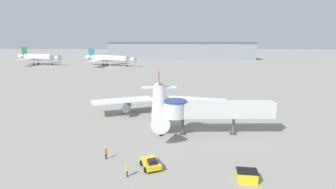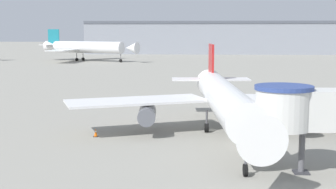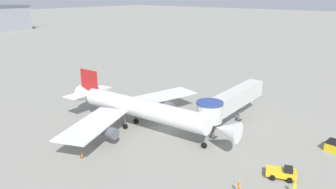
{
  "view_description": "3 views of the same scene",
  "coord_description": "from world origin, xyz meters",
  "px_view_note": "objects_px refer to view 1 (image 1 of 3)",
  "views": [
    {
      "loc": [
        1.91,
        -52.85,
        16.93
      ],
      "look_at": [
        -0.01,
        3.36,
        5.0
      ],
      "focal_mm": 28.0,
      "sensor_mm": 36.0,
      "label": 1
    },
    {
      "loc": [
        -4.35,
        -40.69,
        10.09
      ],
      "look_at": [
        -7.11,
        1.63,
        4.33
      ],
      "focal_mm": 50.0,
      "sensor_mm": 36.0,
      "label": 2
    },
    {
      "loc": [
        -38.0,
        -32.56,
        21.99
      ],
      "look_at": [
        2.68,
        1.22,
        5.42
      ],
      "focal_mm": 35.0,
      "sensor_mm": 36.0,
      "label": 3
    }
  ],
  "objects_px": {
    "background_jet_green_tail": "(38,57)",
    "traffic_cone_apron_front": "(148,171)",
    "jet_bridge": "(211,109)",
    "background_jet_teal_tail": "(108,58)",
    "pushback_tug_yellow": "(151,163)",
    "ground_crew_marshaller": "(127,170)",
    "service_container_yellow": "(247,176)",
    "main_airplane": "(159,100)",
    "traffic_cone_port_wing": "(105,115)",
    "traffic_cone_starboard_wing": "(216,116)",
    "ground_crew_wing_walker": "(106,152)"
  },
  "relations": [
    {
      "from": "background_jet_green_tail",
      "to": "traffic_cone_apron_front",
      "type": "bearing_deg",
      "value": -132.46
    },
    {
      "from": "jet_bridge",
      "to": "background_jet_teal_tail",
      "type": "height_order",
      "value": "background_jet_teal_tail"
    },
    {
      "from": "pushback_tug_yellow",
      "to": "traffic_cone_apron_front",
      "type": "relative_size",
      "value": 6.6
    },
    {
      "from": "ground_crew_marshaller",
      "to": "background_jet_green_tail",
      "type": "relative_size",
      "value": 0.05
    },
    {
      "from": "service_container_yellow",
      "to": "main_airplane",
      "type": "bearing_deg",
      "value": 114.65
    },
    {
      "from": "pushback_tug_yellow",
      "to": "traffic_cone_port_wing",
      "type": "bearing_deg",
      "value": 95.71
    },
    {
      "from": "traffic_cone_starboard_wing",
      "to": "background_jet_teal_tail",
      "type": "relative_size",
      "value": 0.02
    },
    {
      "from": "traffic_cone_port_wing",
      "to": "background_jet_teal_tail",
      "type": "height_order",
      "value": "background_jet_teal_tail"
    },
    {
      "from": "pushback_tug_yellow",
      "to": "traffic_cone_starboard_wing",
      "type": "height_order",
      "value": "pushback_tug_yellow"
    },
    {
      "from": "traffic_cone_apron_front",
      "to": "ground_crew_marshaller",
      "type": "height_order",
      "value": "ground_crew_marshaller"
    },
    {
      "from": "service_container_yellow",
      "to": "background_jet_green_tail",
      "type": "distance_m",
      "value": 175.05
    },
    {
      "from": "pushback_tug_yellow",
      "to": "traffic_cone_starboard_wing",
      "type": "distance_m",
      "value": 26.66
    },
    {
      "from": "service_container_yellow",
      "to": "ground_crew_wing_walker",
      "type": "height_order",
      "value": "ground_crew_wing_walker"
    },
    {
      "from": "pushback_tug_yellow",
      "to": "traffic_cone_port_wing",
      "type": "xyz_separation_m",
      "value": [
        -12.67,
        23.41,
        -0.3
      ]
    },
    {
      "from": "traffic_cone_port_wing",
      "to": "pushback_tug_yellow",
      "type": "bearing_deg",
      "value": -61.58
    },
    {
      "from": "jet_bridge",
      "to": "traffic_cone_apron_front",
      "type": "height_order",
      "value": "jet_bridge"
    },
    {
      "from": "service_container_yellow",
      "to": "background_jet_green_tail",
      "type": "bearing_deg",
      "value": 125.28
    },
    {
      "from": "background_jet_teal_tail",
      "to": "traffic_cone_port_wing",
      "type": "bearing_deg",
      "value": -142.83
    },
    {
      "from": "traffic_cone_starboard_wing",
      "to": "background_jet_green_tail",
      "type": "distance_m",
      "value": 154.04
    },
    {
      "from": "traffic_cone_port_wing",
      "to": "main_airplane",
      "type": "bearing_deg",
      "value": 3.2
    },
    {
      "from": "pushback_tug_yellow",
      "to": "traffic_cone_port_wing",
      "type": "distance_m",
      "value": 26.62
    },
    {
      "from": "background_jet_green_tail",
      "to": "ground_crew_wing_walker",
      "type": "bearing_deg",
      "value": -133.67
    },
    {
      "from": "ground_crew_marshaller",
      "to": "background_jet_teal_tail",
      "type": "distance_m",
      "value": 143.55
    },
    {
      "from": "jet_bridge",
      "to": "traffic_cone_apron_front",
      "type": "distance_m",
      "value": 18.16
    },
    {
      "from": "traffic_cone_apron_front",
      "to": "background_jet_teal_tail",
      "type": "relative_size",
      "value": 0.02
    },
    {
      "from": "traffic_cone_apron_front",
      "to": "ground_crew_wing_walker",
      "type": "height_order",
      "value": "ground_crew_wing_walker"
    },
    {
      "from": "traffic_cone_apron_front",
      "to": "traffic_cone_starboard_wing",
      "type": "relative_size",
      "value": 0.91
    },
    {
      "from": "ground_crew_wing_walker",
      "to": "background_jet_green_tail",
      "type": "bearing_deg",
      "value": 79.89
    },
    {
      "from": "traffic_cone_apron_front",
      "to": "traffic_cone_starboard_wing",
      "type": "distance_m",
      "value": 28.16
    },
    {
      "from": "traffic_cone_apron_front",
      "to": "background_jet_green_tail",
      "type": "distance_m",
      "value": 167.09
    },
    {
      "from": "traffic_cone_apron_front",
      "to": "ground_crew_wing_walker",
      "type": "relative_size",
      "value": 0.34
    },
    {
      "from": "traffic_cone_starboard_wing",
      "to": "ground_crew_wing_walker",
      "type": "distance_m",
      "value": 28.48
    },
    {
      "from": "service_container_yellow",
      "to": "background_jet_green_tail",
      "type": "relative_size",
      "value": 0.08
    },
    {
      "from": "ground_crew_wing_walker",
      "to": "background_jet_green_tail",
      "type": "xyz_separation_m",
      "value": [
        -82.39,
        137.55,
        4.07
      ]
    },
    {
      "from": "jet_bridge",
      "to": "service_container_yellow",
      "type": "height_order",
      "value": "jet_bridge"
    },
    {
      "from": "ground_crew_wing_walker",
      "to": "traffic_cone_port_wing",
      "type": "bearing_deg",
      "value": 64.82
    },
    {
      "from": "ground_crew_marshaller",
      "to": "ground_crew_wing_walker",
      "type": "height_order",
      "value": "ground_crew_wing_walker"
    },
    {
      "from": "traffic_cone_port_wing",
      "to": "ground_crew_marshaller",
      "type": "xyz_separation_m",
      "value": [
        9.94,
        -25.9,
        0.61
      ]
    },
    {
      "from": "jet_bridge",
      "to": "background_jet_teal_tail",
      "type": "distance_m",
      "value": 132.71
    },
    {
      "from": "traffic_cone_port_wing",
      "to": "ground_crew_marshaller",
      "type": "distance_m",
      "value": 27.75
    },
    {
      "from": "jet_bridge",
      "to": "ground_crew_wing_walker",
      "type": "bearing_deg",
      "value": -149.18
    },
    {
      "from": "jet_bridge",
      "to": "traffic_cone_port_wing",
      "type": "xyz_separation_m",
      "value": [
        -22.23,
        10.31,
        -4.25
      ]
    },
    {
      "from": "background_jet_teal_tail",
      "to": "background_jet_green_tail",
      "type": "xyz_separation_m",
      "value": [
        -48.28,
        4.02,
        0.41
      ]
    },
    {
      "from": "service_container_yellow",
      "to": "traffic_cone_apron_front",
      "type": "xyz_separation_m",
      "value": [
        -12.25,
        1.41,
        -0.39
      ]
    },
    {
      "from": "main_airplane",
      "to": "jet_bridge",
      "type": "xyz_separation_m",
      "value": [
        9.99,
        -11.0,
        0.99
      ]
    },
    {
      "from": "service_container_yellow",
      "to": "traffic_cone_apron_front",
      "type": "relative_size",
      "value": 4.3
    },
    {
      "from": "service_container_yellow",
      "to": "traffic_cone_apron_front",
      "type": "distance_m",
      "value": 12.33
    },
    {
      "from": "traffic_cone_port_wing",
      "to": "ground_crew_wing_walker",
      "type": "distance_m",
      "value": 21.91
    },
    {
      "from": "pushback_tug_yellow",
      "to": "traffic_cone_starboard_wing",
      "type": "bearing_deg",
      "value": 40.46
    },
    {
      "from": "main_airplane",
      "to": "pushback_tug_yellow",
      "type": "distance_m",
      "value": 24.28
    }
  ]
}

